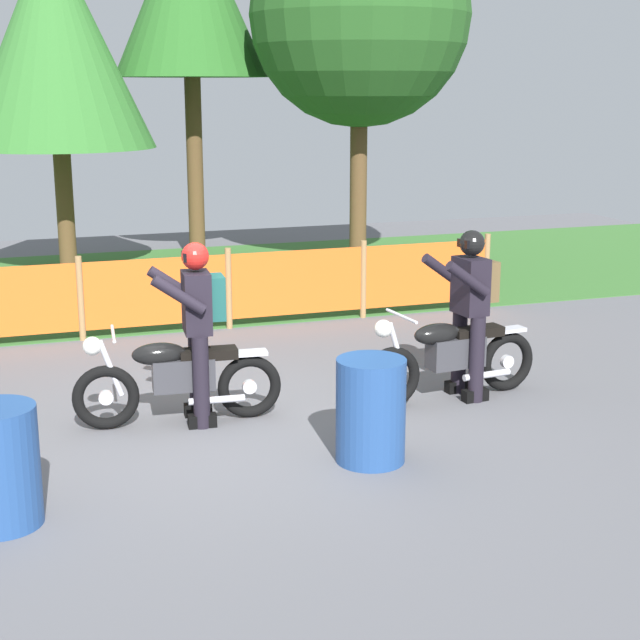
% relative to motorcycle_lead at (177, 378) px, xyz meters
% --- Properties ---
extents(ground, '(24.00, 24.00, 0.02)m').
position_rel_motorcycle_lead_xyz_m(ground, '(0.35, -0.24, -0.45)').
color(ground, '#5B5B60').
extents(grass_verge, '(24.00, 6.33, 0.01)m').
position_rel_motorcycle_lead_xyz_m(grass_verge, '(0.35, 6.49, -0.44)').
color(grass_verge, '#386B2D').
rests_on(grass_verge, ground).
extents(barrier_fence, '(9.33, 0.08, 1.05)m').
position_rel_motorcycle_lead_xyz_m(barrier_fence, '(0.35, 3.32, 0.10)').
color(barrier_fence, '#997547').
rests_on(barrier_fence, ground).
extents(tree_leftmost, '(3.00, 3.00, 5.42)m').
position_rel_motorcycle_lead_xyz_m(tree_leftmost, '(-0.42, 7.46, 3.30)').
color(tree_leftmost, brown).
rests_on(tree_leftmost, ground).
extents(tree_near_right, '(3.51, 3.51, 5.89)m').
position_rel_motorcycle_lead_xyz_m(tree_near_right, '(4.20, 6.34, 3.69)').
color(tree_near_right, brown).
rests_on(tree_near_right, ground).
extents(motorcycle_lead, '(1.92, 0.57, 0.91)m').
position_rel_motorcycle_lead_xyz_m(motorcycle_lead, '(0.00, 0.00, 0.00)').
color(motorcycle_lead, black).
rests_on(motorcycle_lead, ground).
extents(motorcycle_trailing, '(1.96, 0.58, 0.93)m').
position_rel_motorcycle_lead_xyz_m(motorcycle_trailing, '(2.69, -0.17, 0.01)').
color(motorcycle_trailing, black).
rests_on(motorcycle_trailing, ground).
extents(rider_lead, '(0.70, 0.58, 1.69)m').
position_rel_motorcycle_lead_xyz_m(rider_lead, '(0.21, -0.02, 0.51)').
color(rider_lead, black).
rests_on(rider_lead, ground).
extents(rider_trailing, '(0.71, 0.59, 1.69)m').
position_rel_motorcycle_lead_xyz_m(rider_trailing, '(2.90, -0.15, 0.51)').
color(rider_trailing, black).
rests_on(rider_trailing, ground).
extents(oil_drum, '(0.58, 0.58, 0.88)m').
position_rel_motorcycle_lead_xyz_m(oil_drum, '(1.35, -1.41, -0.00)').
color(oil_drum, navy).
rests_on(oil_drum, ground).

